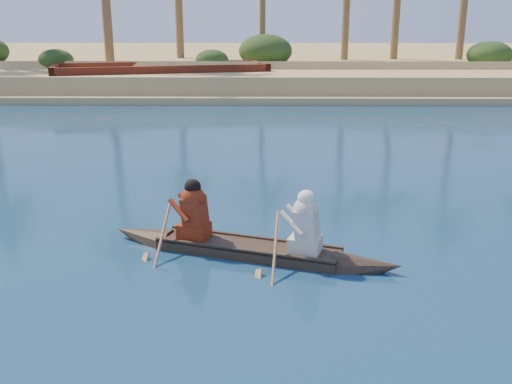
# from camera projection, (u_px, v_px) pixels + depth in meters

# --- Properties ---
(sandy_embankment) EXTENTS (150.00, 51.00, 1.50)m
(sandy_embankment) POSITION_uv_depth(u_px,v_px,m) (175.00, 62.00, 52.30)
(sandy_embankment) COLOR tan
(sandy_embankment) RESTS_ON ground
(shrub_cluster) EXTENTS (100.00, 6.00, 2.40)m
(shrub_cluster) POSITION_uv_depth(u_px,v_px,m) (138.00, 67.00, 37.37)
(shrub_cluster) COLOR #1E3714
(shrub_cluster) RESTS_ON ground
(canoe) EXTENTS (5.38, 2.40, 1.50)m
(canoe) POSITION_uv_depth(u_px,v_px,m) (248.00, 239.00, 10.17)
(canoe) COLOR #3D2D21
(canoe) RESTS_ON ground
(barge_mid) EXTENTS (12.69, 7.02, 2.01)m
(barge_mid) POSITION_uv_depth(u_px,v_px,m) (162.00, 81.00, 33.17)
(barge_mid) COLOR #5D2114
(barge_mid) RESTS_ON ground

